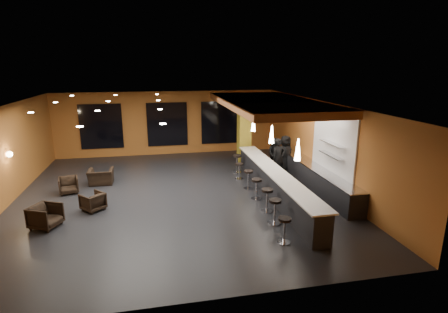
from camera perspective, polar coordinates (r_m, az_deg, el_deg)
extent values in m
cube|color=black|center=(13.88, -7.75, -6.34)|extent=(12.00, 13.00, 0.10)
cube|color=black|center=(13.02, -8.31, 8.59)|extent=(12.00, 13.00, 0.10)
cube|color=#A65F25|center=(19.75, -9.26, 5.40)|extent=(12.00, 0.10, 3.50)
cube|color=#A65F25|center=(7.17, -4.57, -11.65)|extent=(12.00, 0.10, 3.50)
cube|color=#A65F25|center=(14.94, 15.81, 1.98)|extent=(0.10, 13.00, 3.50)
cube|color=#99582C|center=(14.79, 7.31, 8.63)|extent=(3.60, 8.00, 0.28)
cube|color=black|center=(19.83, -19.42, 4.64)|extent=(2.20, 0.06, 2.40)
cube|color=black|center=(19.65, -9.23, 5.21)|extent=(2.20, 0.06, 2.40)
cube|color=black|center=(19.99, -0.58, 5.56)|extent=(2.20, 0.06, 2.40)
cube|color=white|center=(13.98, 17.40, 2.05)|extent=(0.06, 3.20, 2.40)
cube|color=black|center=(13.46, 8.21, -4.55)|extent=(0.60, 8.00, 1.00)
cube|color=silver|center=(13.29, 8.29, -2.41)|extent=(0.78, 8.10, 0.05)
cube|color=black|center=(14.68, 14.94, -3.54)|extent=(0.70, 6.00, 0.86)
cube|color=silver|center=(14.54, 15.06, -1.84)|extent=(0.72, 6.00, 0.03)
cube|color=silver|center=(13.84, 17.15, 0.23)|extent=(0.30, 1.50, 0.03)
cube|color=silver|center=(13.74, 17.30, 2.05)|extent=(0.30, 1.50, 0.03)
cube|color=olive|center=(17.39, 3.31, 4.29)|extent=(0.60, 0.60, 3.50)
sphere|color=#FFE5B2|center=(14.72, -31.64, 0.31)|extent=(0.22, 0.22, 0.22)
cone|color=white|center=(11.15, 11.97, 1.11)|extent=(0.20, 0.20, 0.70)
cone|color=white|center=(13.43, 7.79, 3.61)|extent=(0.20, 0.20, 0.70)
cone|color=white|center=(15.77, 4.82, 5.38)|extent=(0.20, 0.20, 0.70)
imported|color=black|center=(15.72, 8.87, -0.24)|extent=(0.74, 0.59, 1.77)
imported|color=black|center=(16.96, 8.32, 0.47)|extent=(0.89, 0.80, 1.53)
imported|color=black|center=(16.64, 9.96, 0.47)|extent=(0.97, 0.79, 1.72)
imported|color=black|center=(12.31, -27.12, -8.67)|extent=(1.06, 1.05, 0.73)
imported|color=black|center=(13.05, -20.62, -6.89)|extent=(0.97, 0.97, 0.63)
imported|color=black|center=(15.06, -24.03, -4.30)|extent=(0.84, 0.86, 0.66)
imported|color=black|center=(15.67, -19.45, -3.12)|extent=(1.01, 0.89, 0.65)
cylinder|color=silver|center=(10.41, 9.72, -13.62)|extent=(0.39, 0.39, 0.03)
cylinder|color=silver|center=(10.25, 9.81, -11.93)|extent=(0.07, 0.07, 0.68)
cylinder|color=black|center=(10.09, 9.90, -10.06)|extent=(0.37, 0.37, 0.08)
cylinder|color=silver|center=(11.48, 8.22, -10.69)|extent=(0.41, 0.41, 0.03)
cylinder|color=silver|center=(11.33, 8.29, -9.02)|extent=(0.07, 0.07, 0.72)
cylinder|color=black|center=(11.18, 8.37, -7.17)|extent=(0.39, 0.39, 0.08)
cylinder|color=silver|center=(12.33, 6.98, -8.80)|extent=(0.41, 0.41, 0.03)
cylinder|color=silver|center=(12.18, 7.03, -7.23)|extent=(0.07, 0.07, 0.72)
cylinder|color=black|center=(12.04, 7.09, -5.50)|extent=(0.39, 0.39, 0.08)
cylinder|color=silver|center=(13.33, 5.27, -6.87)|extent=(0.40, 0.40, 0.03)
cylinder|color=silver|center=(13.20, 5.31, -5.43)|extent=(0.07, 0.07, 0.71)
cylinder|color=black|center=(13.08, 5.35, -3.85)|extent=(0.38, 0.38, 0.08)
cylinder|color=silver|center=(14.36, 3.97, -5.22)|extent=(0.40, 0.40, 0.03)
cylinder|color=silver|center=(14.24, 3.99, -3.89)|extent=(0.07, 0.07, 0.69)
cylinder|color=black|center=(14.12, 4.02, -2.45)|extent=(0.38, 0.38, 0.08)
cylinder|color=silver|center=(15.51, 2.49, -3.65)|extent=(0.37, 0.37, 0.03)
cylinder|color=silver|center=(15.41, 2.51, -2.50)|extent=(0.06, 0.06, 0.64)
cylinder|color=black|center=(15.31, 2.52, -1.26)|extent=(0.35, 0.35, 0.07)
cylinder|color=silver|center=(16.40, 2.13, -2.59)|extent=(0.43, 0.43, 0.03)
cylinder|color=silver|center=(16.29, 2.15, -1.30)|extent=(0.08, 0.08, 0.76)
cylinder|color=black|center=(16.18, 2.16, 0.10)|extent=(0.41, 0.41, 0.09)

